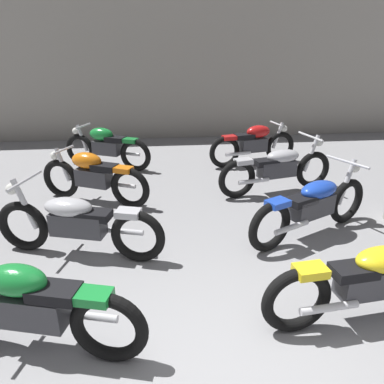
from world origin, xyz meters
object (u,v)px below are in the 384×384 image
motorcycle_right_row_0 (374,279)px  motorcycle_right_row_1 (313,205)px  motorcycle_right_row_2 (278,168)px  motorcycle_left_row_1 (77,223)px  motorcycle_left_row_3 (106,147)px  motorcycle_left_row_2 (93,176)px  motorcycle_right_row_3 (254,144)px  motorcycle_left_row_0 (32,307)px

motorcycle_right_row_0 → motorcycle_right_row_1: 1.67m
motorcycle_right_row_2 → motorcycle_right_row_0: bearing=-92.2°
motorcycle_right_row_2 → motorcycle_left_row_1: bearing=-150.1°
motorcycle_right_row_1 → motorcycle_right_row_2: size_ratio=0.93×
motorcycle_left_row_3 → motorcycle_left_row_1: bearing=-89.8°
motorcycle_left_row_1 → motorcycle_left_row_2: bearing=91.2°
motorcycle_left_row_2 → motorcycle_right_row_3: size_ratio=0.94×
motorcycle_left_row_2 → motorcycle_left_row_3: 1.79m
motorcycle_left_row_1 → motorcycle_right_row_2: (3.07, 1.77, 0.00)m
motorcycle_left_row_2 → motorcycle_right_row_0: 4.31m
motorcycle_left_row_0 → motorcycle_left_row_2: bearing=89.0°
motorcycle_left_row_3 → motorcycle_right_row_3: size_ratio=0.94×
motorcycle_left_row_2 → motorcycle_right_row_3: (3.10, 1.70, 0.00)m
motorcycle_left_row_1 → motorcycle_right_row_0: (2.95, -1.46, 0.00)m
motorcycle_right_row_0 → motorcycle_right_row_2: size_ratio=1.01×
motorcycle_left_row_2 → motorcycle_left_row_0: bearing=-91.0°
motorcycle_left_row_1 → motorcycle_left_row_2: motorcycle_left_row_1 is taller
motorcycle_left_row_0 → motorcycle_left_row_3: same height
motorcycle_right_row_1 → motorcycle_left_row_2: bearing=154.9°
motorcycle_right_row_3 → motorcycle_left_row_2: bearing=-151.3°
motorcycle_left_row_1 → motorcycle_left_row_3: bearing=90.2°
motorcycle_left_row_1 → motorcycle_left_row_2: 1.65m
motorcycle_right_row_2 → motorcycle_right_row_3: (-0.01, 1.58, 0.01)m
motorcycle_left_row_3 → motorcycle_right_row_3: bearing=-1.8°
motorcycle_left_row_3 → motorcycle_left_row_2: bearing=-90.6°
motorcycle_left_row_0 → motorcycle_right_row_3: same height
motorcycle_right_row_0 → motorcycle_right_row_2: same height
motorcycle_left_row_2 → motorcycle_right_row_1: motorcycle_right_row_1 is taller
motorcycle_left_row_3 → motorcycle_right_row_3: 3.08m
motorcycle_left_row_3 → motorcycle_right_row_0: motorcycle_right_row_0 is taller
motorcycle_left_row_0 → motorcycle_right_row_3: (3.15, 4.89, 0.00)m
motorcycle_left_row_0 → motorcycle_left_row_3: (0.08, 4.98, 0.00)m
motorcycle_right_row_1 → motorcycle_right_row_2: bearing=89.3°
motorcycle_left_row_2 → motorcycle_right_row_2: motorcycle_right_row_2 is taller
motorcycle_left_row_2 → motorcycle_right_row_0: motorcycle_right_row_0 is taller
motorcycle_right_row_0 → motorcycle_right_row_3: (0.12, 4.81, 0.01)m
motorcycle_right_row_1 → motorcycle_left_row_0: bearing=-150.9°
motorcycle_left_row_0 → motorcycle_left_row_1: (0.09, 1.54, -0.01)m
motorcycle_left_row_2 → motorcycle_right_row_1: (3.09, -1.44, -0.01)m
motorcycle_right_row_0 → motorcycle_left_row_0: bearing=-178.5°
motorcycle_left_row_3 → motorcycle_right_row_3: same height
motorcycle_left_row_3 → motorcycle_right_row_1: (3.07, -3.24, -0.01)m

